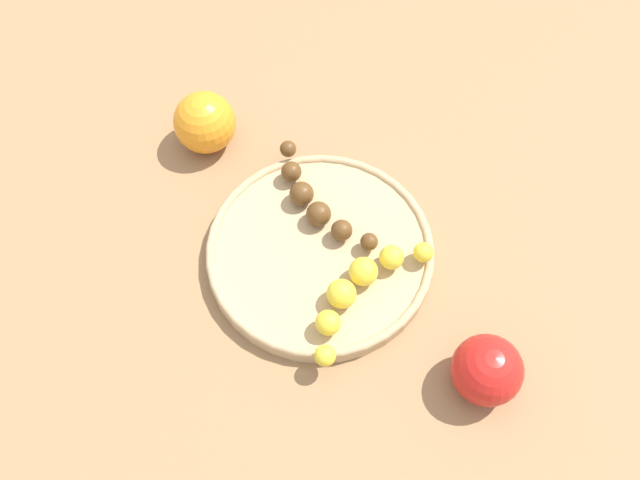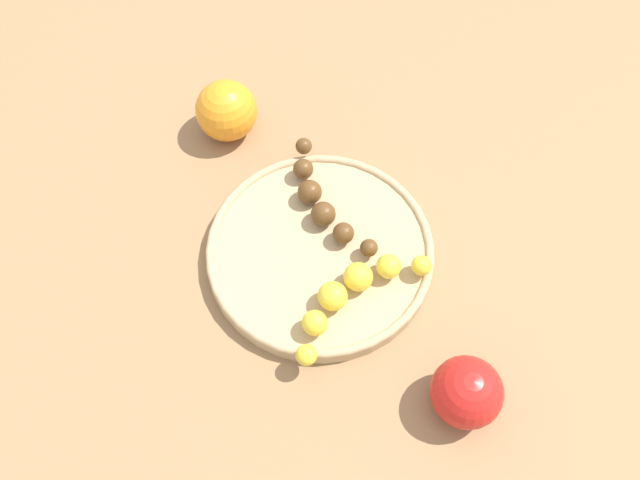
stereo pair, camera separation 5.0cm
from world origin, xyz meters
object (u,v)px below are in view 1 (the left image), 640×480
at_px(orange_fruit, 205,123).
at_px(apple_red, 487,370).
at_px(banana_overripe, 315,201).
at_px(fruit_bowl, 320,251).
at_px(banana_yellow, 359,288).

relative_size(orange_fruit, apple_red, 1.06).
relative_size(banana_overripe, orange_fruit, 2.12).
height_order(fruit_bowl, banana_overripe, banana_overripe).
height_order(fruit_bowl, orange_fruit, orange_fruit).
relative_size(fruit_bowl, orange_fruit, 3.38).
distance_m(banana_yellow, apple_red, 0.15).
xyz_separation_m(fruit_bowl, orange_fruit, (0.19, 0.11, 0.03)).
bearing_deg(orange_fruit, apple_red, -145.69).
xyz_separation_m(fruit_bowl, apple_red, (-0.17, -0.14, 0.02)).
height_order(fruit_bowl, banana_yellow, banana_yellow).
distance_m(fruit_bowl, banana_overripe, 0.06).
bearing_deg(fruit_bowl, apple_red, -141.78).
xyz_separation_m(banana_overripe, banana_yellow, (-0.12, -0.03, 0.00)).
bearing_deg(fruit_bowl, orange_fruit, 30.30).
bearing_deg(fruit_bowl, banana_yellow, -154.03).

